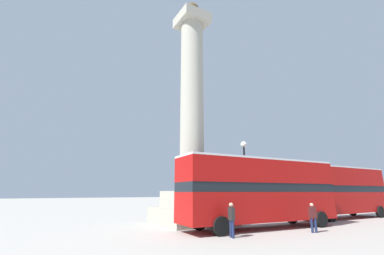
{
  "coord_description": "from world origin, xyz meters",
  "views": [
    {
      "loc": [
        -9.91,
        -17.01,
        2.23
      ],
      "look_at": [
        0.0,
        0.0,
        7.21
      ],
      "focal_mm": 24.0,
      "sensor_mm": 36.0,
      "label": 1
    }
  ],
  "objects_px": {
    "street_lamp": "(245,172)",
    "pedestrian_by_plinth": "(232,218)",
    "monument_column": "(192,138)",
    "equestrian_statue": "(238,196)",
    "pedestrian_near_lamp": "(313,216)",
    "bus_b": "(340,190)",
    "bus_a": "(261,189)"
  },
  "relations": [
    {
      "from": "street_lamp",
      "to": "pedestrian_near_lamp",
      "type": "height_order",
      "value": "street_lamp"
    },
    {
      "from": "street_lamp",
      "to": "pedestrian_near_lamp",
      "type": "relative_size",
      "value": 3.82
    },
    {
      "from": "bus_b",
      "to": "pedestrian_by_plinth",
      "type": "distance_m",
      "value": 15.11
    },
    {
      "from": "bus_b",
      "to": "street_lamp",
      "type": "xyz_separation_m",
      "value": [
        -9.7,
        1.59,
        1.33
      ]
    },
    {
      "from": "bus_a",
      "to": "pedestrian_by_plinth",
      "type": "height_order",
      "value": "bus_a"
    },
    {
      "from": "bus_b",
      "to": "pedestrian_near_lamp",
      "type": "xyz_separation_m",
      "value": [
        -9.65,
        -3.9,
        -1.55
      ]
    },
    {
      "from": "bus_b",
      "to": "pedestrian_by_plinth",
      "type": "xyz_separation_m",
      "value": [
        -14.76,
        -2.88,
        -1.48
      ]
    },
    {
      "from": "street_lamp",
      "to": "pedestrian_by_plinth",
      "type": "relative_size",
      "value": 3.63
    },
    {
      "from": "equestrian_statue",
      "to": "street_lamp",
      "type": "bearing_deg",
      "value": -97.22
    },
    {
      "from": "bus_a",
      "to": "pedestrian_by_plinth",
      "type": "relative_size",
      "value": 6.61
    },
    {
      "from": "monument_column",
      "to": "street_lamp",
      "type": "distance_m",
      "value": 4.93
    },
    {
      "from": "street_lamp",
      "to": "bus_b",
      "type": "bearing_deg",
      "value": -9.28
    },
    {
      "from": "bus_b",
      "to": "street_lamp",
      "type": "distance_m",
      "value": 9.92
    },
    {
      "from": "bus_b",
      "to": "street_lamp",
      "type": "relative_size",
      "value": 1.67
    },
    {
      "from": "monument_column",
      "to": "equestrian_statue",
      "type": "xyz_separation_m",
      "value": [
        9.33,
        5.87,
        -4.57
      ]
    },
    {
      "from": "bus_a",
      "to": "pedestrian_by_plinth",
      "type": "xyz_separation_m",
      "value": [
        -3.78,
        -1.64,
        -1.45
      ]
    },
    {
      "from": "equestrian_statue",
      "to": "pedestrian_near_lamp",
      "type": "relative_size",
      "value": 3.89
    },
    {
      "from": "bus_a",
      "to": "pedestrian_near_lamp",
      "type": "bearing_deg",
      "value": -59.99
    },
    {
      "from": "monument_column",
      "to": "equestrian_statue",
      "type": "height_order",
      "value": "monument_column"
    },
    {
      "from": "monument_column",
      "to": "pedestrian_by_plinth",
      "type": "height_order",
      "value": "monument_column"
    },
    {
      "from": "bus_b",
      "to": "equestrian_statue",
      "type": "xyz_separation_m",
      "value": [
        -4.24,
        9.05,
        -0.64
      ]
    },
    {
      "from": "equestrian_statue",
      "to": "pedestrian_near_lamp",
      "type": "distance_m",
      "value": 14.06
    },
    {
      "from": "equestrian_statue",
      "to": "pedestrian_near_lamp",
      "type": "height_order",
      "value": "equestrian_statue"
    },
    {
      "from": "monument_column",
      "to": "street_lamp",
      "type": "height_order",
      "value": "monument_column"
    },
    {
      "from": "bus_a",
      "to": "bus_b",
      "type": "height_order",
      "value": "bus_b"
    },
    {
      "from": "bus_a",
      "to": "bus_b",
      "type": "xyz_separation_m",
      "value": [
        10.98,
        1.24,
        0.04
      ]
    },
    {
      "from": "equestrian_statue",
      "to": "street_lamp",
      "type": "relative_size",
      "value": 1.02
    },
    {
      "from": "equestrian_statue",
      "to": "monument_column",
      "type": "bearing_deg",
      "value": -118.84
    },
    {
      "from": "bus_b",
      "to": "equestrian_statue",
      "type": "bearing_deg",
      "value": 116.73
    },
    {
      "from": "monument_column",
      "to": "bus_b",
      "type": "xyz_separation_m",
      "value": [
        13.57,
        -3.18,
        -3.93
      ]
    },
    {
      "from": "monument_column",
      "to": "pedestrian_by_plinth",
      "type": "bearing_deg",
      "value": -101.12
    },
    {
      "from": "monument_column",
      "to": "bus_b",
      "type": "bearing_deg",
      "value": -13.2
    }
  ]
}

